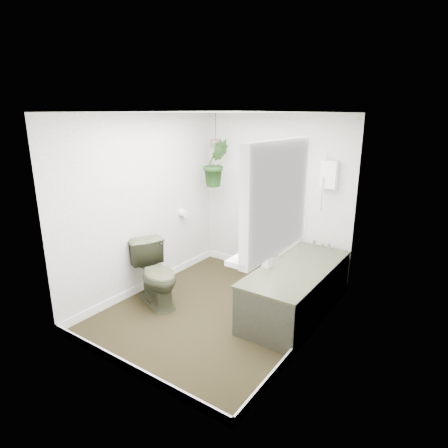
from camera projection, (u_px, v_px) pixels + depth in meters
The scene contains 22 objects.
floor at pixel (217, 310), 4.55m from camera, with size 2.30×2.80×0.02m, color black.
ceiling at pixel (216, 111), 3.89m from camera, with size 2.30×2.80×0.02m, color white.
wall_back at pixel (274, 197), 5.34m from camera, with size 2.30×0.02×2.30m, color silver.
wall_front at pixel (118, 256), 3.11m from camera, with size 2.30×0.02×2.30m, color silver.
wall_left at pixel (144, 205), 4.85m from camera, with size 0.02×2.80×2.30m, color silver.
wall_right at pixel (315, 237), 3.59m from camera, with size 0.02×2.80×2.30m, color silver.
skirting at pixel (217, 306), 4.53m from camera, with size 2.30×2.80×0.10m, color white.
bathtub at pixel (296, 289), 4.42m from camera, with size 0.72×1.72×0.58m, color #3C3F2A, non-canonical shape.
bath_screen at pixel (292, 197), 4.71m from camera, with size 0.04×0.72×1.40m, color silver, non-canonical shape.
shower_box at pixel (329, 174), 4.73m from camera, with size 0.20×0.10×0.35m, color white.
oval_mirror at pixel (266, 172), 5.27m from camera, with size 0.46×0.03×0.62m, color beige.
wall_sconce at pixel (241, 177), 5.51m from camera, with size 0.04×0.04×0.22m, color black.
toilet_roll_holder at pixel (183, 213), 5.44m from camera, with size 0.11×0.11×0.11m, color white.
window_recess at pixel (277, 198), 2.93m from camera, with size 0.08×1.00×0.90m, color white.
window_sill at pixel (267, 247), 3.09m from camera, with size 0.18×1.00×0.04m, color white.
window_blinds at pixel (272, 197), 2.96m from camera, with size 0.01×0.86×0.76m, color white.
toilet at pixel (156, 274), 4.61m from camera, with size 0.43×0.76×0.78m, color #3C3F2A.
pedestal_sink at pixel (256, 248), 5.39m from camera, with size 0.51×0.43×0.87m, color #3C3F2A, non-canonical shape.
sill_plant at pixel (282, 221), 3.30m from camera, with size 0.23×0.20×0.26m, color black.
hanging_plant at pixel (216, 163), 5.36m from camera, with size 0.37×0.30×0.67m, color black.
soap_bottle at pixel (267, 259), 4.30m from camera, with size 0.09×0.09×0.19m, color #2E2827.
hanging_pot at pixel (216, 144), 5.29m from camera, with size 0.16×0.16×0.12m, color brown.
Camera 1 is at (2.37, -3.30, 2.28)m, focal length 30.00 mm.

